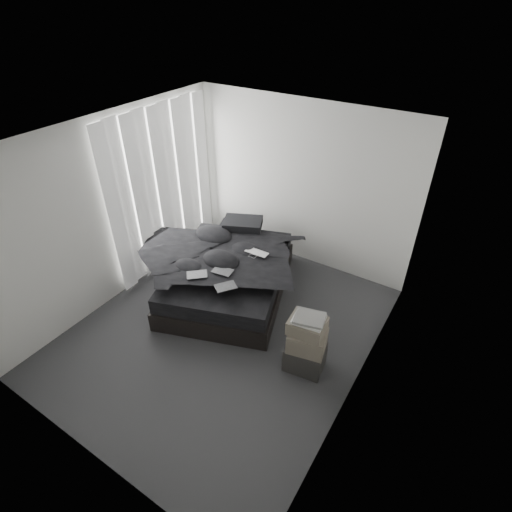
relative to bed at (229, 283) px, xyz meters
The scene contains 25 objects.
floor 0.84m from the bed, 59.06° to the right, with size 3.60×4.20×0.01m, color #323234.
ceiling 2.59m from the bed, 59.06° to the right, with size 3.60×4.20×0.01m, color white.
wall_back 1.86m from the bed, 72.98° to the left, with size 3.60×0.01×2.60m, color silver.
wall_front 3.07m from the bed, 81.39° to the right, with size 3.60×0.01×2.60m, color silver.
wall_left 1.93m from the bed, 152.68° to the right, with size 0.01×4.20×2.60m, color silver.
wall_right 2.61m from the bed, 17.69° to the right, with size 0.01×4.20×2.60m, color silver.
window_left 1.82m from the bed, behind, with size 0.02×2.00×2.30m, color white.
curtain_left 1.74m from the bed, behind, with size 0.06×2.12×2.48m, color white.
bed is the anchor object (origin of this frame).
mattress 0.26m from the bed, ahead, with size 1.54×2.06×0.23m, color black.
duvet 0.50m from the bed, 70.57° to the right, with size 1.56×1.81×0.25m, color black.
pillow_lower 0.93m from the bed, 113.01° to the left, with size 0.64×0.43×0.14m, color black.
pillow_upper 0.99m from the bed, 107.96° to the left, with size 0.60×0.41×0.13m, color black.
laptop 0.74m from the bed, 26.92° to the left, with size 0.34×0.22×0.03m, color silver.
comic_a 0.88m from the bed, 95.02° to the right, with size 0.27×0.17×0.01m, color black.
comic_b 0.75m from the bed, 63.45° to the right, with size 0.27×0.17×0.01m, color black.
comic_c 0.98m from the bed, 56.15° to the right, with size 0.27×0.17×0.01m, color black.
side_stand 0.71m from the bed, 158.94° to the left, with size 0.35×0.35×0.64m, color black.
papers 0.84m from the bed, 159.39° to the left, with size 0.25×0.18×0.01m, color white.
floor_books 1.09m from the bed, behind, with size 0.14×0.20×0.14m, color black.
box_lower 1.76m from the bed, 22.96° to the right, with size 0.45×0.36×0.34m, color black.
box_mid 1.80m from the bed, 23.07° to the right, with size 0.43×0.34×0.26m, color #60584C.
box_upper 1.83m from the bed, 23.13° to the right, with size 0.41×0.33×0.18m, color #60584C.
art_book_white 1.87m from the bed, 22.96° to the right, with size 0.35×0.28×0.03m, color silver.
art_book_snake 1.89m from the bed, 23.07° to the right, with size 0.34×0.27×0.03m, color silver.
Camera 1 is at (2.43, -3.03, 3.92)m, focal length 28.00 mm.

